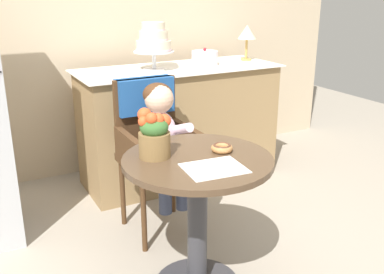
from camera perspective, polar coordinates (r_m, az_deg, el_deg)
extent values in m
cube|color=#C1AD8E|center=(3.71, -13.72, 16.06)|extent=(4.80, 0.10, 2.70)
cylinder|color=#4C3826|center=(2.12, 0.72, -3.02)|extent=(0.72, 0.72, 0.03)
cylinder|color=#333338|center=(2.28, 0.68, -11.43)|extent=(0.10, 0.10, 0.69)
cube|color=#472D19|center=(2.75, -4.27, -3.09)|extent=(0.42, 0.42, 0.04)
cube|color=#472D19|center=(2.83, -5.96, 2.92)|extent=(0.40, 0.04, 0.46)
cube|color=#472D19|center=(2.64, -8.09, -1.54)|extent=(0.04, 0.38, 0.18)
cube|color=#472D19|center=(2.79, -0.75, -0.28)|extent=(0.04, 0.38, 0.18)
cube|color=#1E4C8C|center=(2.80, -6.04, 5.28)|extent=(0.36, 0.11, 0.22)
cylinder|color=#472D19|center=(2.64, -6.14, -10.04)|extent=(0.03, 0.03, 0.45)
cylinder|color=#472D19|center=(2.78, 0.82, -8.41)|extent=(0.03, 0.03, 0.45)
cylinder|color=#472D19|center=(2.94, -8.82, -6.99)|extent=(0.03, 0.03, 0.45)
cylinder|color=#472D19|center=(3.07, -2.44, -5.69)|extent=(0.03, 0.03, 0.45)
ellipsoid|color=silver|center=(2.67, -4.18, 0.19)|extent=(0.22, 0.16, 0.30)
sphere|color=#E0B293|center=(2.60, -4.21, 4.86)|extent=(0.17, 0.17, 0.17)
ellipsoid|color=#4C2D19|center=(2.61, -4.40, 5.42)|extent=(0.17, 0.17, 0.14)
cylinder|color=silver|center=(2.54, -5.35, 0.38)|extent=(0.08, 0.23, 0.13)
sphere|color=#E0B293|center=(2.50, -4.41, -1.60)|extent=(0.06, 0.06, 0.06)
cylinder|color=silver|center=(2.62, -1.52, 1.00)|extent=(0.08, 0.23, 0.13)
sphere|color=#E0B293|center=(2.57, -0.93, -0.98)|extent=(0.06, 0.06, 0.06)
cylinder|color=#3F4760|center=(2.62, -4.51, -2.77)|extent=(0.09, 0.22, 0.09)
cylinder|color=#3F4760|center=(2.60, -3.42, -7.05)|extent=(0.08, 0.08, 0.26)
cylinder|color=#3F4760|center=(2.66, -2.34, -2.36)|extent=(0.09, 0.22, 0.09)
cylinder|color=#3F4760|center=(2.64, -1.24, -6.57)|extent=(0.08, 0.08, 0.26)
cube|color=white|center=(1.99, 2.73, -4.02)|extent=(0.28, 0.24, 0.00)
torus|color=#AD7542|center=(2.20, 3.82, -1.43)|extent=(0.11, 0.11, 0.03)
torus|color=#512D1E|center=(2.19, 3.83, -1.19)|extent=(0.09, 0.09, 0.02)
cylinder|color=brown|center=(2.12, -4.78, -1.00)|extent=(0.15, 0.15, 0.12)
ellipsoid|color=#38662D|center=(2.09, -4.84, 1.32)|extent=(0.14, 0.14, 0.10)
sphere|color=#E54C23|center=(2.10, -3.57, 2.08)|extent=(0.07, 0.07, 0.07)
sphere|color=#E54C23|center=(2.12, -4.77, 1.78)|extent=(0.06, 0.06, 0.06)
sphere|color=#E54C23|center=(2.10, -6.06, 2.83)|extent=(0.07, 0.07, 0.07)
sphere|color=#E54C23|center=(2.06, -6.22, 1.97)|extent=(0.05, 0.05, 0.05)
sphere|color=#E54C23|center=(2.04, -5.16, 2.37)|extent=(0.06, 0.06, 0.06)
sphere|color=#E54C23|center=(2.06, -4.32, 2.26)|extent=(0.06, 0.06, 0.06)
cube|color=#93754C|center=(3.54, -1.62, 1.62)|extent=(1.50, 0.56, 0.90)
cube|color=white|center=(3.43, -1.69, 8.75)|extent=(1.56, 0.62, 0.01)
cylinder|color=silver|center=(3.35, -4.82, 8.59)|extent=(0.16, 0.16, 0.01)
cylinder|color=silver|center=(3.34, -4.85, 9.69)|extent=(0.03, 0.03, 0.12)
cylinder|color=silver|center=(3.33, -4.88, 10.78)|extent=(0.30, 0.30, 0.01)
cylinder|color=beige|center=(3.32, -4.90, 11.49)|extent=(0.26, 0.25, 0.08)
cylinder|color=silver|center=(3.33, -4.89, 11.04)|extent=(0.26, 0.26, 0.01)
cylinder|color=beige|center=(3.31, -4.94, 12.71)|extent=(0.21, 0.21, 0.07)
cylinder|color=silver|center=(3.32, -4.93, 12.30)|extent=(0.21, 0.21, 0.01)
cylinder|color=beige|center=(3.31, -4.97, 13.83)|extent=(0.17, 0.17, 0.06)
cylinder|color=silver|center=(3.31, -4.96, 13.46)|extent=(0.17, 0.17, 0.01)
cylinder|color=silver|center=(3.52, 1.62, 9.99)|extent=(0.20, 0.20, 0.11)
sphere|color=red|center=(3.51, 1.63, 11.08)|extent=(0.02, 0.02, 0.02)
cylinder|color=#B28C47|center=(3.80, 6.88, 9.77)|extent=(0.09, 0.09, 0.01)
cylinder|color=#B28C47|center=(3.78, 6.93, 11.08)|extent=(0.02, 0.02, 0.16)
cone|color=beige|center=(3.77, 7.01, 13.11)|extent=(0.15, 0.15, 0.11)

